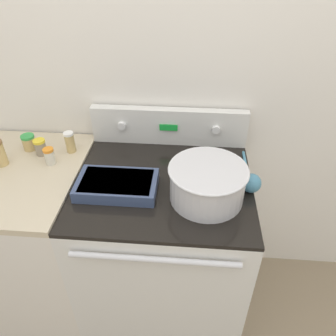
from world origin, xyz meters
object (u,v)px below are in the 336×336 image
(spice_jar_white_cap, at_px, (70,142))
(spice_jar_orange_cap, at_px, (50,156))
(casserole_dish, at_px, (117,184))
(spice_jar_green_cap, at_px, (29,142))
(spice_jar_yellow_cap, at_px, (40,147))
(ladle, at_px, (251,182))
(mixing_bowl, at_px, (207,182))

(spice_jar_white_cap, bearing_deg, spice_jar_orange_cap, -120.32)
(casserole_dish, height_order, spice_jar_green_cap, spice_jar_green_cap)
(spice_jar_green_cap, bearing_deg, spice_jar_yellow_cap, -27.74)
(spice_jar_orange_cap, distance_m, spice_jar_green_cap, 0.19)
(ladle, bearing_deg, mixing_bowl, -158.76)
(mixing_bowl, distance_m, spice_jar_yellow_cap, 0.84)
(casserole_dish, bearing_deg, ladle, 5.45)
(spice_jar_white_cap, bearing_deg, casserole_dish, -42.41)
(casserole_dish, xyz_separation_m, spice_jar_orange_cap, (-0.35, 0.15, 0.02))
(spice_jar_orange_cap, bearing_deg, mixing_bowl, -13.14)
(mixing_bowl, distance_m, spice_jar_orange_cap, 0.75)
(spice_jar_orange_cap, bearing_deg, casserole_dish, -23.40)
(ladle, relative_size, spice_jar_yellow_cap, 4.07)
(mixing_bowl, xyz_separation_m, spice_jar_green_cap, (-0.87, 0.28, -0.03))
(ladle, xyz_separation_m, spice_jar_orange_cap, (-0.91, 0.10, 0.01))
(spice_jar_white_cap, bearing_deg, mixing_bowl, -22.78)
(casserole_dish, bearing_deg, spice_jar_orange_cap, 156.60)
(mixing_bowl, height_order, casserole_dish, mixing_bowl)
(ladle, distance_m, spice_jar_orange_cap, 0.92)
(spice_jar_green_cap, bearing_deg, spice_jar_orange_cap, -36.98)
(spice_jar_orange_cap, bearing_deg, spice_jar_white_cap, 59.68)
(spice_jar_yellow_cap, distance_m, spice_jar_green_cap, 0.08)
(spice_jar_white_cap, bearing_deg, spice_jar_yellow_cap, -164.98)
(ladle, xyz_separation_m, spice_jar_green_cap, (-1.06, 0.21, 0.01))
(spice_jar_white_cap, relative_size, spice_jar_green_cap, 1.36)
(spice_jar_yellow_cap, xyz_separation_m, spice_jar_green_cap, (-0.08, 0.04, -0.00))
(mixing_bowl, height_order, spice_jar_orange_cap, mixing_bowl)
(ladle, xyz_separation_m, spice_jar_white_cap, (-0.85, 0.20, 0.03))
(ladle, bearing_deg, casserole_dish, -174.55)
(spice_jar_yellow_cap, bearing_deg, spice_jar_green_cap, 152.26)
(ladle, height_order, spice_jar_white_cap, spice_jar_white_cap)
(casserole_dish, relative_size, spice_jar_green_cap, 4.35)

